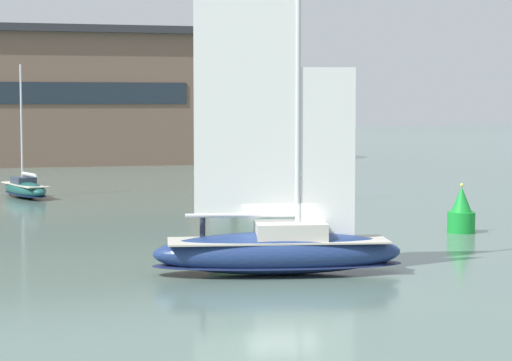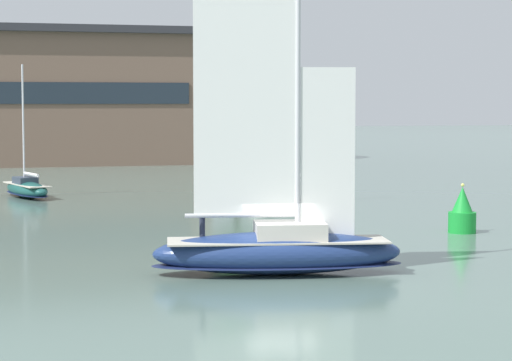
{
  "view_description": "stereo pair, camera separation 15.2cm",
  "coord_description": "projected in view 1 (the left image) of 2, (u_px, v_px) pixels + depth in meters",
  "views": [
    {
      "loc": [
        -9.71,
        -33.49,
        6.08
      ],
      "look_at": [
        0.0,
        3.0,
        3.08
      ],
      "focal_mm": 70.0,
      "sensor_mm": 36.0,
      "label": 1
    },
    {
      "loc": [
        -9.56,
        -33.53,
        6.08
      ],
      "look_at": [
        0.0,
        3.0,
        3.08
      ],
      "focal_mm": 70.0,
      "sensor_mm": 36.0,
      "label": 2
    }
  ],
  "objects": [
    {
      "name": "tree_shore_left",
      "position": [
        234.0,
        46.0,
        101.38
      ],
      "size": [
        8.15,
        8.15,
        16.77
      ],
      "color": "brown",
      "rests_on": "ground"
    },
    {
      "name": "sailboat_moored_far_slip",
      "position": [
        25.0,
        188.0,
        63.24
      ],
      "size": [
        3.42,
        6.35,
        8.43
      ],
      "color": "#194C47",
      "rests_on": "ground"
    },
    {
      "name": "channel_buoy",
      "position": [
        461.0,
        213.0,
        46.25
      ],
      "size": [
        1.29,
        1.29,
        2.3
      ],
      "color": "green",
      "rests_on": "ground"
    },
    {
      "name": "sailboat_moored_mid_channel",
      "position": [
        291.0,
        193.0,
        59.7
      ],
      "size": [
        6.81,
        4.69,
        9.2
      ],
      "color": "silver",
      "rests_on": "ground"
    },
    {
      "name": "sailboat_main",
      "position": [
        278.0,
        246.0,
        35.16
      ],
      "size": [
        9.19,
        3.95,
        12.24
      ],
      "color": "navy",
      "rests_on": "ground"
    },
    {
      "name": "ground_plane",
      "position": [
        278.0,
        274.0,
        35.24
      ],
      "size": [
        400.0,
        400.0,
        0.0
      ],
      "primitive_type": "plane",
      "color": "slate"
    }
  ]
}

